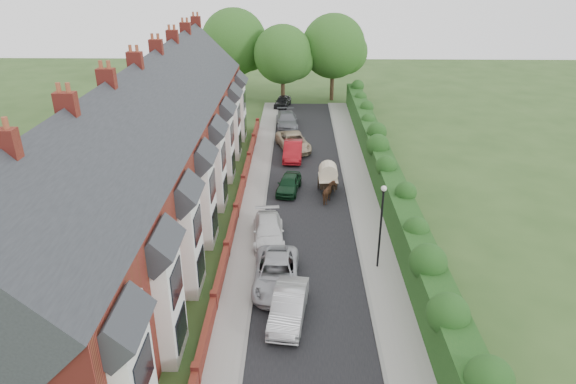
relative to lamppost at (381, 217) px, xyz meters
The scene contains 23 objects.
ground 6.20m from the lamppost, 130.36° to the right, with size 140.00×140.00×0.00m, color #2D4C1E.
road 8.66m from the lamppost, 119.12° to the left, with size 6.00×58.00×0.02m, color black.
pavement_hedge_side 7.71m from the lamppost, 88.36° to the left, with size 2.20×58.00×0.12m, color #999591.
pavement_house_side 10.93m from the lamppost, 137.91° to the left, with size 1.70×58.00×0.12m, color #999591.
kerb_hedge_side 7.76m from the lamppost, 96.92° to the left, with size 0.18×58.00×0.13m, color gray.
kerb_house_side 10.38m from the lamppost, 134.79° to the left, with size 0.18×58.00×0.13m, color gray.
hedge 7.47m from the lamppost, 74.05° to the left, with size 2.10×58.00×2.85m.
terrace_row 15.52m from the lamppost, 157.25° to the left, with size 9.05×40.50×11.50m.
garden_wall_row 10.98m from the lamppost, 145.56° to the left, with size 0.35×40.35×1.10m.
lamppost is the anchor object (origin of this frame).
tree_far_left 36.66m from the lamppost, 99.53° to the left, with size 7.14×6.80×9.29m.
tree_far_right 38.20m from the lamppost, 90.02° to the left, with size 7.98×7.60×10.31m.
tree_far_back 41.01m from the lamppost, 107.06° to the left, with size 8.40×8.00×10.82m.
car_silver_a 7.26m from the lamppost, 137.39° to the right, with size 1.54×4.42×1.46m, color #A09FA4.
car_silver_b 6.51m from the lamppost, 162.77° to the right, with size 2.42×5.26×1.46m, color #A8AAB0.
car_white 7.54m from the lamppost, 154.89° to the left, with size 1.90×4.67×1.36m, color silver.
car_green 11.97m from the lamppost, 116.70° to the left, with size 1.54×3.83×1.31m, color black.
car_red 18.32m from the lamppost, 106.00° to the left, with size 1.59×4.57×1.51m, color maroon.
car_beige 20.58m from the lamppost, 104.17° to the left, with size 2.44×5.29×1.47m, color tan.
car_grey 27.30m from the lamppost, 102.19° to the left, with size 2.13×5.24×1.52m, color slate.
car_black 35.29m from the lamppost, 100.48° to the left, with size 1.53×3.80×1.29m, color black.
horse 9.23m from the lamppost, 105.06° to the left, with size 0.80×1.75×1.48m, color #55331F.
horse_cart 10.88m from the lamppost, 102.43° to the left, with size 1.47×3.24×2.34m.
Camera 1 is at (-1.25, -20.99, 16.25)m, focal length 32.00 mm.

